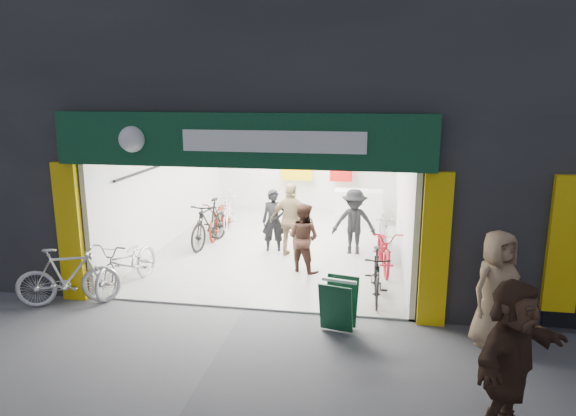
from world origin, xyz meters
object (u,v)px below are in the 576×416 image
(bike_right_front, at_px, (376,276))
(parked_bike, at_px, (68,276))
(bike_left_front, at_px, (128,263))
(sandwich_board, at_px, (339,303))
(pedestrian_near, at_px, (496,289))

(bike_right_front, distance_m, parked_bike, 5.65)
(bike_left_front, relative_size, sandwich_board, 2.38)
(parked_bike, relative_size, pedestrian_near, 1.00)
(pedestrian_near, distance_m, sandwich_board, 2.42)
(parked_bike, height_order, sandwich_board, parked_bike)
(bike_left_front, xyz_separation_m, sandwich_board, (4.23, -1.10, -0.06))
(bike_right_front, bearing_deg, bike_left_front, -178.23)
(bike_right_front, height_order, pedestrian_near, pedestrian_near)
(bike_right_front, relative_size, pedestrian_near, 0.87)
(bike_left_front, bearing_deg, bike_right_front, 10.08)
(bike_right_front, relative_size, sandwich_board, 1.90)
(bike_left_front, bearing_deg, sandwich_board, -7.42)
(pedestrian_near, xyz_separation_m, sandwich_board, (-2.38, 0.10, -0.45))
(parked_bike, xyz_separation_m, pedestrian_near, (7.30, -0.27, 0.36))
(sandwich_board, bearing_deg, bike_left_front, 177.34)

